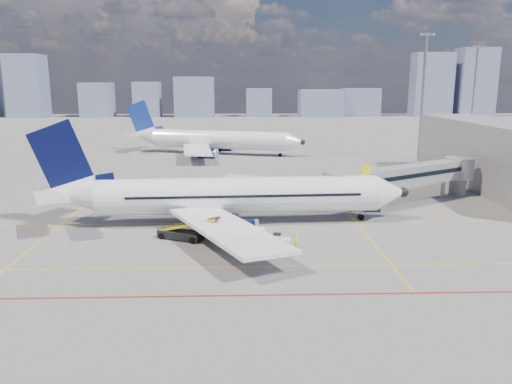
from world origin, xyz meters
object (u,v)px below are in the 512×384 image
(belt_loader, at_px, (182,233))
(second_aircraft, at_px, (211,140))
(cargo_dolly, at_px, (251,238))
(baggage_tug, at_px, (279,241))
(main_aircraft, at_px, (223,196))
(ramp_worker, at_px, (296,241))

(belt_loader, bearing_deg, second_aircraft, 115.17)
(cargo_dolly, bearing_deg, belt_loader, 140.24)
(second_aircraft, height_order, belt_loader, second_aircraft)
(second_aircraft, xyz_separation_m, cargo_dolly, (7.40, -65.56, -2.24))
(cargo_dolly, bearing_deg, baggage_tug, -19.22)
(main_aircraft, distance_m, cargo_dolly, 9.32)
(second_aircraft, bearing_deg, main_aircraft, -68.46)
(cargo_dolly, bearing_deg, main_aircraft, 90.27)
(belt_loader, height_order, ramp_worker, belt_loader)
(second_aircraft, relative_size, baggage_tug, 20.38)
(baggage_tug, bearing_deg, second_aircraft, 104.49)
(second_aircraft, distance_m, cargo_dolly, 66.01)
(baggage_tug, distance_m, cargo_dolly, 2.85)
(baggage_tug, height_order, cargo_dolly, cargo_dolly)
(main_aircraft, relative_size, ramp_worker, 27.21)
(second_aircraft, distance_m, baggage_tug, 66.41)
(main_aircraft, distance_m, baggage_tug, 10.66)
(second_aircraft, relative_size, ramp_worker, 26.11)
(second_aircraft, distance_m, ramp_worker, 67.44)
(ramp_worker, bearing_deg, main_aircraft, 51.55)
(ramp_worker, bearing_deg, belt_loader, 86.35)
(second_aircraft, distance_m, belt_loader, 62.94)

